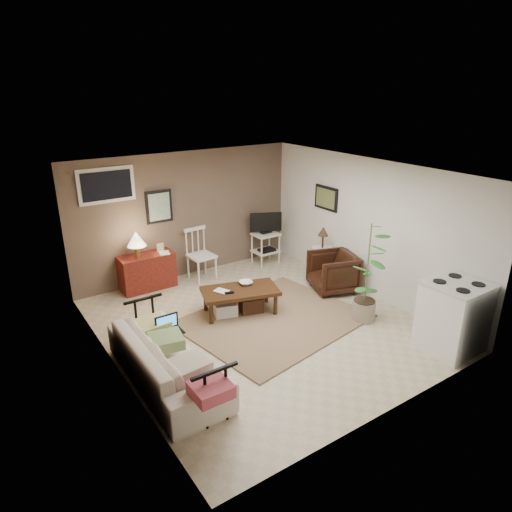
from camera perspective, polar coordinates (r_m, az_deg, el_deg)
floor at (r=7.27m, az=0.57°, el=-8.52°), size 5.00×5.00×0.00m
art_back at (r=8.53m, az=-12.03°, el=6.06°), size 0.50×0.03×0.60m
art_right at (r=8.79m, az=8.77°, el=7.18°), size 0.03×0.60×0.45m
window at (r=8.14m, az=-18.19°, el=8.39°), size 0.96×0.03×0.60m
rug at (r=7.37m, az=2.23°, el=-7.96°), size 2.97×2.53×0.03m
coffee_table at (r=7.47m, az=-2.06°, el=-5.44°), size 1.35×0.96×0.46m
sofa at (r=5.92m, az=-11.18°, el=-11.73°), size 0.62×2.13×0.83m
sofa_pillows at (r=5.69m, az=-9.76°, el=-11.93°), size 0.41×2.02×0.14m
sofa_end_rails at (r=5.99m, az=-10.04°, el=-11.89°), size 0.57×2.13×0.72m
laptop at (r=6.22m, az=-10.88°, el=-8.70°), size 0.33×0.24×0.22m
red_console at (r=8.55m, az=-13.55°, el=-1.54°), size 0.98×0.44×1.13m
spindle_chair at (r=8.76m, az=-6.90°, el=0.01°), size 0.48×0.48×1.00m
tv_stand at (r=9.44m, az=1.25°, el=2.42°), size 0.61×0.42×1.09m
side_table at (r=8.72m, az=8.30°, el=1.14°), size 0.39×0.39×1.06m
armchair at (r=8.35m, az=9.61°, el=-1.79°), size 0.91×0.94×0.78m
potted_plant at (r=7.23m, az=13.76°, el=-1.64°), size 0.41×0.41×1.64m
stove at (r=6.98m, az=23.42°, el=-6.95°), size 0.79×0.74×1.03m
bowl at (r=7.52m, az=-1.29°, el=-2.78°), size 0.23×0.12×0.22m
book_table at (r=7.22m, az=-4.73°, el=-3.89°), size 0.16×0.08×0.23m
book_console at (r=8.40m, az=-12.04°, el=0.98°), size 0.18×0.07×0.24m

